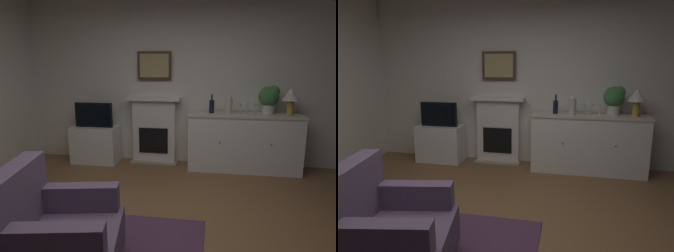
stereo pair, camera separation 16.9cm
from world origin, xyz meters
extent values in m
cube|color=silver|center=(0.00, 2.51, 1.42)|extent=(5.34, 0.06, 2.83)
cube|color=white|center=(-0.45, 2.39, 0.53)|extent=(0.70, 0.18, 1.05)
cube|color=tan|center=(-0.45, 2.30, 0.01)|extent=(0.77, 0.20, 0.03)
cube|color=black|center=(-0.45, 2.30, 0.39)|extent=(0.48, 0.02, 0.42)
cube|color=white|center=(-0.45, 2.36, 1.07)|extent=(0.87, 0.27, 0.05)
cube|color=#473323|center=(-0.45, 2.43, 1.60)|extent=(0.55, 0.03, 0.45)
cube|color=tan|center=(-0.45, 2.42, 1.60)|extent=(0.47, 0.01, 0.37)
cube|color=white|center=(0.99, 2.21, 0.43)|extent=(1.68, 0.45, 0.86)
cube|color=beige|center=(0.99, 2.21, 0.87)|extent=(1.71, 0.48, 0.03)
sphere|color=brown|center=(0.62, 1.97, 0.49)|extent=(0.02, 0.02, 0.02)
sphere|color=brown|center=(1.36, 1.97, 0.49)|extent=(0.02, 0.02, 0.02)
cylinder|color=#B79338|center=(1.63, 2.21, 1.00)|extent=(0.10, 0.10, 0.22)
cone|color=silver|center=(1.63, 2.21, 1.20)|extent=(0.26, 0.26, 0.18)
cylinder|color=black|center=(0.49, 2.23, 0.99)|extent=(0.08, 0.08, 0.20)
cylinder|color=black|center=(0.49, 2.23, 1.13)|extent=(0.03, 0.03, 0.09)
cylinder|color=silver|center=(0.91, 2.19, 0.89)|extent=(0.06, 0.06, 0.00)
cylinder|color=silver|center=(0.91, 2.19, 0.94)|extent=(0.01, 0.01, 0.09)
cone|color=silver|center=(0.91, 2.19, 1.02)|extent=(0.07, 0.07, 0.07)
cylinder|color=silver|center=(1.02, 2.24, 0.89)|extent=(0.06, 0.06, 0.00)
cylinder|color=silver|center=(1.02, 2.24, 0.94)|extent=(0.01, 0.01, 0.09)
cone|color=silver|center=(1.02, 2.24, 1.02)|extent=(0.07, 0.07, 0.07)
cylinder|color=silver|center=(1.13, 2.19, 0.89)|extent=(0.06, 0.06, 0.00)
cylinder|color=silver|center=(1.13, 2.19, 0.94)|extent=(0.01, 0.01, 0.09)
cone|color=silver|center=(1.13, 2.19, 1.02)|extent=(0.07, 0.07, 0.07)
cylinder|color=beige|center=(0.74, 2.16, 1.01)|extent=(0.11, 0.11, 0.24)
sphere|color=beige|center=(0.74, 2.16, 1.13)|extent=(0.08, 0.08, 0.08)
cube|color=white|center=(-1.42, 2.22, 0.30)|extent=(0.75, 0.42, 0.61)
cube|color=black|center=(-1.42, 2.20, 0.81)|extent=(0.62, 0.06, 0.40)
cube|color=black|center=(-1.42, 2.17, 0.81)|extent=(0.57, 0.01, 0.35)
cylinder|color=beige|center=(1.33, 2.26, 0.96)|extent=(0.18, 0.18, 0.14)
sphere|color=#3D753D|center=(1.33, 2.26, 1.16)|extent=(0.30, 0.30, 0.30)
sphere|color=#3D753D|center=(1.39, 2.23, 1.23)|extent=(0.18, 0.18, 0.18)
cube|color=#604C66|center=(-0.53, -0.48, 0.26)|extent=(0.93, 0.90, 0.32)
cube|color=#604C66|center=(-0.86, -0.54, 0.67)|extent=(0.30, 0.78, 0.50)
cube|color=#604C66|center=(-0.47, -0.79, 0.53)|extent=(0.73, 0.27, 0.22)
cube|color=#604C66|center=(-0.59, -0.16, 0.53)|extent=(0.73, 0.27, 0.22)
cylinder|color=#473323|center=(-0.26, -0.10, 0.05)|extent=(0.05, 0.05, 0.10)
cylinder|color=#473323|center=(-0.93, -0.23, 0.05)|extent=(0.05, 0.05, 0.10)
camera|label=1|loc=(0.54, -2.31, 1.63)|focal=31.55mm
camera|label=2|loc=(0.70, -2.28, 1.63)|focal=31.55mm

